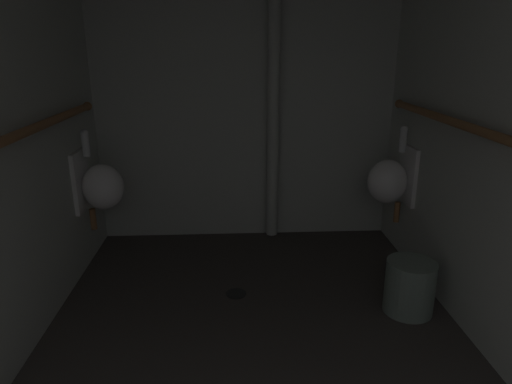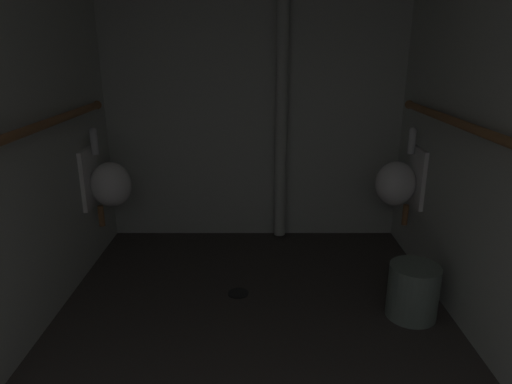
{
  "view_description": "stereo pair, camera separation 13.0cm",
  "coord_description": "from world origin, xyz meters",
  "px_view_note": "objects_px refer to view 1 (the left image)",
  "views": [
    {
      "loc": [
        -0.11,
        0.16,
        1.59
      ],
      "look_at": [
        0.02,
        2.68,
        0.78
      ],
      "focal_mm": 31.54,
      "sensor_mm": 36.0,
      "label": 1
    },
    {
      "loc": [
        0.02,
        0.16,
        1.59
      ],
      "look_at": [
        0.02,
        2.68,
        0.78
      ],
      "focal_mm": 31.54,
      "sensor_mm": 36.0,
      "label": 2
    }
  ],
  "objects_px": {
    "floor_drain": "(236,293)",
    "waste_bin": "(410,287)",
    "urinal_right_mid": "(390,180)",
    "urinal_left_mid": "(100,185)",
    "standpipe_back_wall": "(273,101)"
  },
  "relations": [
    {
      "from": "standpipe_back_wall",
      "to": "floor_drain",
      "type": "distance_m",
      "value": 1.55
    },
    {
      "from": "urinal_left_mid",
      "to": "urinal_right_mid",
      "type": "height_order",
      "value": "same"
    },
    {
      "from": "floor_drain",
      "to": "waste_bin",
      "type": "distance_m",
      "value": 1.12
    },
    {
      "from": "urinal_right_mid",
      "to": "floor_drain",
      "type": "bearing_deg",
      "value": -155.94
    },
    {
      "from": "urinal_right_mid",
      "to": "urinal_left_mid",
      "type": "bearing_deg",
      "value": -179.36
    },
    {
      "from": "urinal_left_mid",
      "to": "standpipe_back_wall",
      "type": "bearing_deg",
      "value": 19.14
    },
    {
      "from": "urinal_right_mid",
      "to": "standpipe_back_wall",
      "type": "relative_size",
      "value": 0.33
    },
    {
      "from": "urinal_right_mid",
      "to": "standpipe_back_wall",
      "type": "xyz_separation_m",
      "value": [
        -0.86,
        0.43,
        0.55
      ]
    },
    {
      "from": "floor_drain",
      "to": "waste_bin",
      "type": "relative_size",
      "value": 0.41
    },
    {
      "from": "standpipe_back_wall",
      "to": "urinal_left_mid",
      "type": "bearing_deg",
      "value": -160.86
    },
    {
      "from": "urinal_left_mid",
      "to": "waste_bin",
      "type": "xyz_separation_m",
      "value": [
        2.06,
        -0.76,
        -0.46
      ]
    },
    {
      "from": "waste_bin",
      "to": "urinal_right_mid",
      "type": "bearing_deg",
      "value": 82.49
    },
    {
      "from": "urinal_right_mid",
      "to": "standpipe_back_wall",
      "type": "distance_m",
      "value": 1.1
    },
    {
      "from": "standpipe_back_wall",
      "to": "floor_drain",
      "type": "xyz_separation_m",
      "value": [
        -0.33,
        -0.96,
        -1.17
      ]
    },
    {
      "from": "urinal_right_mid",
      "to": "standpipe_back_wall",
      "type": "bearing_deg",
      "value": 153.49
    }
  ]
}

